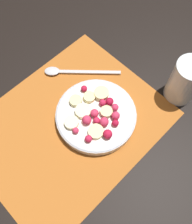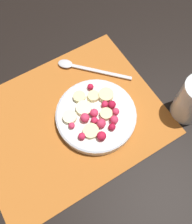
{
  "view_description": "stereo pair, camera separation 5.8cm",
  "coord_description": "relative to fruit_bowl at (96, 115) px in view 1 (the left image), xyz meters",
  "views": [
    {
      "loc": [
        -0.12,
        -0.21,
        0.56
      ],
      "look_at": [
        0.06,
        -0.03,
        0.04
      ],
      "focal_mm": 40.0,
      "sensor_mm": 36.0,
      "label": 1
    },
    {
      "loc": [
        -0.07,
        -0.24,
        0.56
      ],
      "look_at": [
        0.06,
        -0.03,
        0.04
      ],
      "focal_mm": 40.0,
      "sensor_mm": 36.0,
      "label": 2
    }
  ],
  "objects": [
    {
      "name": "fruit_bowl",
      "position": [
        0.0,
        0.0,
        0.0
      ],
      "size": [
        0.19,
        0.19,
        0.05
      ],
      "color": "silver",
      "rests_on": "placemat"
    },
    {
      "name": "spoon",
      "position": [
        0.04,
        0.15,
        -0.01
      ],
      "size": [
        0.15,
        0.16,
        0.01
      ],
      "rotation": [
        0.0,
        0.0,
        2.34
      ],
      "color": "silver",
      "rests_on": "placemat"
    },
    {
      "name": "drinking_glass",
      "position": [
        0.2,
        -0.1,
        0.04
      ],
      "size": [
        0.07,
        0.07,
        0.12
      ],
      "color": "white",
      "rests_on": "ground_plane"
    },
    {
      "name": "placemat",
      "position": [
        -0.06,
        0.03,
        -0.02
      ],
      "size": [
        0.44,
        0.36,
        0.01
      ],
      "color": "#B26023",
      "rests_on": "ground_plane"
    },
    {
      "name": "ground_plane",
      "position": [
        -0.06,
        0.03,
        -0.02
      ],
      "size": [
        3.0,
        3.0,
        0.0
      ],
      "primitive_type": "plane",
      "color": "black"
    }
  ]
}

